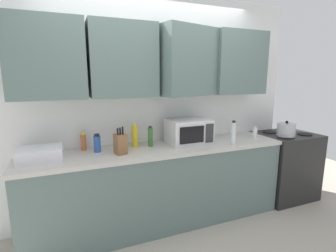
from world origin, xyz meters
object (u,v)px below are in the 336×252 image
Objects in this scene: bottle_spice_jar at (83,142)px; bottle_green_oil at (150,137)px; bottle_clear_tall at (233,133)px; stove_range at (284,165)px; bottle_white_jar at (255,133)px; bottle_yellow_mustard at (135,136)px; bottle_blue_cleaner at (97,143)px; knife_block at (120,144)px; kettle at (286,130)px; microwave at (188,131)px; dish_rack at (40,154)px.

bottle_green_oil is at bearing -9.79° from bottle_spice_jar.
stove_range is at bearing 11.13° from bottle_clear_tall.
bottle_yellow_mustard is at bearing 173.51° from bottle_white_jar.
stove_range is 3.58× the size of bottle_yellow_mustard.
bottle_blue_cleaner is at bearing -173.59° from bottle_yellow_mustard.
stove_range is at bearing 1.40° from knife_block.
bottle_blue_cleaner is (-1.92, 0.13, 0.02)m from bottle_white_jar.
bottle_white_jar is at bearing 164.30° from kettle.
microwave is (-1.29, 0.21, 0.05)m from kettle.
bottle_green_oil is at bearing 172.06° from kettle.
bottle_clear_tall reaches higher than stove_range.
microwave is at bearing -7.75° from bottle_spice_jar.
bottle_spice_jar reaches higher than bottle_white_jar.
bottle_green_oil is at bearing 4.34° from dish_rack.
dish_rack is 2.44m from bottle_white_jar.
bottle_clear_tall is (1.25, -0.15, 0.03)m from knife_block.
dish_rack is (-1.55, -0.05, -0.08)m from microwave.
microwave is 0.90m from bottle_white_jar.
bottle_white_jar is 0.63× the size of bottle_green_oil.
dish_rack is at bearing -178.26° from microwave.
microwave is at bearing 170.88° from kettle.
stove_range is 1.90× the size of microwave.
bottle_yellow_mustard is at bearing 176.04° from stove_range.
bottle_blue_cleaner is (0.52, 0.08, 0.03)m from dish_rack.
knife_block is at bearing -39.95° from bottle_spice_jar.
bottle_yellow_mustard reaches higher than dish_rack.
bottle_clear_tall is (1.97, -0.22, 0.07)m from dish_rack.
bottle_yellow_mustard is (-0.62, 0.08, -0.02)m from microwave.
kettle is 1.31m from microwave.
knife_block is 1.00× the size of bottle_clear_tall.
knife_block is 1.22× the size of bottle_green_oil.
bottle_yellow_mustard is at bearing 161.66° from bottle_clear_tall.
bottle_green_oil is (1.09, 0.08, 0.05)m from dish_rack.
bottle_clear_tall is 1.94× the size of bottle_white_jar.
bottle_yellow_mustard reaches higher than bottle_white_jar.
knife_block is (-0.82, -0.12, -0.04)m from microwave.
dish_rack is at bearing 178.88° from bottle_white_jar.
dish_rack is 1.37× the size of knife_block.
microwave is 1.26× the size of dish_rack.
bottle_clear_tall is at bearing -159.23° from bottle_white_jar.
bottle_clear_tall is 1.48× the size of bottle_blue_cleaner.
knife_block reaches higher than dish_rack.
knife_block is at bearing -178.60° from stove_range.
knife_block reaches higher than bottle_blue_cleaner.
microwave is 1.55m from dish_rack.
dish_rack is at bearing -171.44° from bottle_blue_cleaner.
bottle_blue_cleaner is at bearing 176.25° from bottle_white_jar.
bottle_green_oil is at bearing 0.50° from bottle_blue_cleaner.
knife_block reaches higher than bottle_green_oil.
bottle_white_jar is at bearing -6.07° from microwave.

